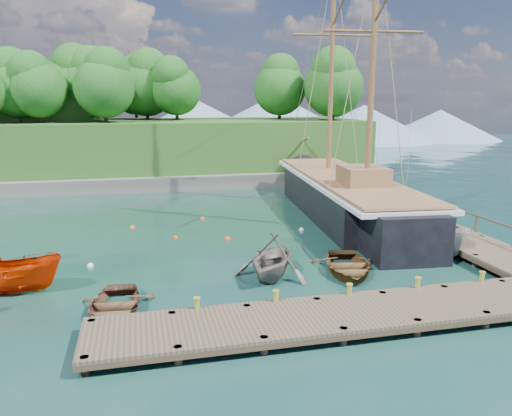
# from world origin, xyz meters

# --- Properties ---
(ground) EXTENTS (160.00, 160.00, 0.00)m
(ground) POSITION_xyz_m (0.00, 0.00, 0.00)
(ground) COLOR #103326
(ground) RESTS_ON ground
(dock_near) EXTENTS (20.00, 3.20, 1.10)m
(dock_near) POSITION_xyz_m (2.00, -6.50, 0.43)
(dock_near) COLOR #43392A
(dock_near) RESTS_ON ground
(dock_east) EXTENTS (3.20, 24.00, 1.10)m
(dock_east) POSITION_xyz_m (11.50, 7.00, 0.43)
(dock_east) COLOR #43392A
(dock_east) RESTS_ON ground
(bollard_0) EXTENTS (0.26, 0.26, 0.45)m
(bollard_0) POSITION_xyz_m (-4.00, -5.10, 0.00)
(bollard_0) COLOR olive
(bollard_0) RESTS_ON ground
(bollard_1) EXTENTS (0.26, 0.26, 0.45)m
(bollard_1) POSITION_xyz_m (-1.00, -5.10, 0.00)
(bollard_1) COLOR olive
(bollard_1) RESTS_ON ground
(bollard_2) EXTENTS (0.26, 0.26, 0.45)m
(bollard_2) POSITION_xyz_m (2.00, -5.10, 0.00)
(bollard_2) COLOR olive
(bollard_2) RESTS_ON ground
(bollard_3) EXTENTS (0.26, 0.26, 0.45)m
(bollard_3) POSITION_xyz_m (5.00, -5.10, 0.00)
(bollard_3) COLOR olive
(bollard_3) RESTS_ON ground
(bollard_4) EXTENTS (0.26, 0.26, 0.45)m
(bollard_4) POSITION_xyz_m (8.00, -5.10, 0.00)
(bollard_4) COLOR olive
(bollard_4) RESTS_ON ground
(rowboat_0) EXTENTS (3.40, 4.45, 0.86)m
(rowboat_0) POSITION_xyz_m (-7.03, -3.41, 0.00)
(rowboat_0) COLOR brown
(rowboat_0) RESTS_ON ground
(rowboat_1) EXTENTS (5.16, 5.35, 2.16)m
(rowboat_1) POSITION_xyz_m (-0.02, -0.93, 0.00)
(rowboat_1) COLOR #675C55
(rowboat_1) RESTS_ON ground
(rowboat_2) EXTENTS (4.12, 5.06, 0.92)m
(rowboat_2) POSITION_xyz_m (3.66, -1.18, 0.00)
(rowboat_2) COLOR brown
(rowboat_2) RESTS_ON ground
(motorboat_orange) EXTENTS (4.83, 2.35, 1.79)m
(motorboat_orange) POSITION_xyz_m (-11.52, -0.21, 0.00)
(motorboat_orange) COLOR #BF2700
(motorboat_orange) RESTS_ON ground
(cabin_boat_white) EXTENTS (2.19, 5.06, 1.91)m
(cabin_boat_white) POSITION_xyz_m (10.00, 1.09, 0.00)
(cabin_boat_white) COLOR silver
(cabin_boat_white) RESTS_ON ground
(schooner) EXTENTS (7.39, 29.26, 21.75)m
(schooner) POSITION_xyz_m (8.25, 9.95, 1.21)
(schooner) COLOR black
(schooner) RESTS_ON ground
(mooring_buoy_0) EXTENTS (0.33, 0.33, 0.33)m
(mooring_buoy_0) POSITION_xyz_m (-8.40, 2.59, 0.00)
(mooring_buoy_0) COLOR white
(mooring_buoy_0) RESTS_ON ground
(mooring_buoy_1) EXTENTS (0.30, 0.30, 0.30)m
(mooring_buoy_1) POSITION_xyz_m (-3.89, 6.79, 0.00)
(mooring_buoy_1) COLOR #F03404
(mooring_buoy_1) RESTS_ON ground
(mooring_buoy_2) EXTENTS (0.36, 0.36, 0.36)m
(mooring_buoy_2) POSITION_xyz_m (-0.90, 5.82, 0.00)
(mooring_buoy_2) COLOR #E24F13
(mooring_buoy_2) RESTS_ON ground
(mooring_buoy_3) EXTENTS (0.34, 0.34, 0.34)m
(mooring_buoy_3) POSITION_xyz_m (4.01, 6.74, 0.00)
(mooring_buoy_3) COLOR silver
(mooring_buoy_3) RESTS_ON ground
(mooring_buoy_4) EXTENTS (0.35, 0.35, 0.35)m
(mooring_buoy_4) POSITION_xyz_m (-6.39, 9.85, 0.00)
(mooring_buoy_4) COLOR orange
(mooring_buoy_4) RESTS_ON ground
(mooring_buoy_5) EXTENTS (0.34, 0.34, 0.34)m
(mooring_buoy_5) POSITION_xyz_m (-1.71, 11.20, 0.00)
(mooring_buoy_5) COLOR #CF5619
(mooring_buoy_5) RESTS_ON ground
(headland) EXTENTS (51.00, 19.31, 12.90)m
(headland) POSITION_xyz_m (-12.88, 31.36, 5.54)
(headland) COLOR #474744
(headland) RESTS_ON ground
(distant_ridge) EXTENTS (117.00, 40.00, 10.00)m
(distant_ridge) POSITION_xyz_m (4.30, 70.00, 4.35)
(distant_ridge) COLOR #728CA5
(distant_ridge) RESTS_ON ground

